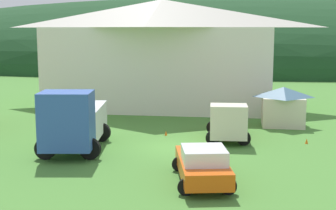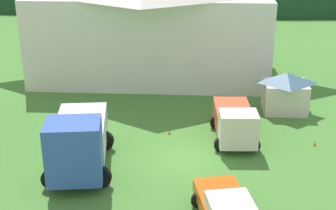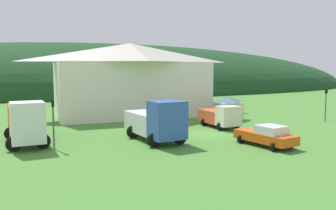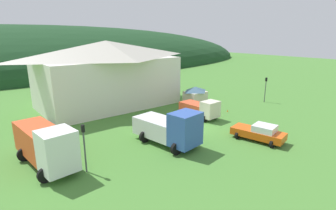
{
  "view_description": "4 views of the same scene",
  "coord_description": "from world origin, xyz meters",
  "px_view_note": "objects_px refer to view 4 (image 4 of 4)",
  "views": [
    {
      "loc": [
        3.46,
        -26.33,
        6.58
      ],
      "look_at": [
        -0.89,
        3.85,
        1.82
      ],
      "focal_mm": 51.88,
      "sensor_mm": 36.0,
      "label": 1
    },
    {
      "loc": [
        0.55,
        -23.11,
        12.52
      ],
      "look_at": [
        -1.03,
        3.79,
        1.62
      ],
      "focal_mm": 51.44,
      "sensor_mm": 36.0,
      "label": 2
    },
    {
      "loc": [
        -14.59,
        -27.99,
        6.0
      ],
      "look_at": [
        -1.95,
        4.59,
        2.29
      ],
      "focal_mm": 37.31,
      "sensor_mm": 36.0,
      "label": 3
    },
    {
      "loc": [
        -19.85,
        -19.0,
        10.02
      ],
      "look_at": [
        -1.83,
        3.08,
        2.31
      ],
      "focal_mm": 28.32,
      "sensor_mm": 36.0,
      "label": 4
    }
  ],
  "objects_px": {
    "light_truck_cream": "(201,109)",
    "traffic_cone_mid_row": "(227,112)",
    "depot_building": "(107,73)",
    "service_pickup_orange": "(259,132)",
    "heavy_rig_white": "(46,144)",
    "play_shed_cream": "(195,96)",
    "traffic_light_east": "(266,87)",
    "box_truck_blue": "(170,128)",
    "traffic_cone_near_pickup": "(174,123)",
    "traffic_light_west": "(84,143)"
  },
  "relations": [
    {
      "from": "light_truck_cream",
      "to": "traffic_cone_mid_row",
      "type": "relative_size",
      "value": 8.44
    },
    {
      "from": "depot_building",
      "to": "light_truck_cream",
      "type": "height_order",
      "value": "depot_building"
    },
    {
      "from": "service_pickup_orange",
      "to": "heavy_rig_white",
      "type": "bearing_deg",
      "value": -125.1
    },
    {
      "from": "light_truck_cream",
      "to": "traffic_cone_mid_row",
      "type": "height_order",
      "value": "light_truck_cream"
    },
    {
      "from": "play_shed_cream",
      "to": "traffic_light_east",
      "type": "relative_size",
      "value": 0.81
    },
    {
      "from": "light_truck_cream",
      "to": "traffic_light_east",
      "type": "distance_m",
      "value": 13.09
    },
    {
      "from": "box_truck_blue",
      "to": "traffic_light_east",
      "type": "relative_size",
      "value": 1.86
    },
    {
      "from": "traffic_cone_near_pickup",
      "to": "service_pickup_orange",
      "type": "bearing_deg",
      "value": -72.11
    },
    {
      "from": "depot_building",
      "to": "traffic_light_east",
      "type": "xyz_separation_m",
      "value": [
        18.96,
        -13.24,
        -2.38
      ]
    },
    {
      "from": "depot_building",
      "to": "traffic_light_west",
      "type": "height_order",
      "value": "depot_building"
    },
    {
      "from": "light_truck_cream",
      "to": "traffic_cone_near_pickup",
      "type": "bearing_deg",
      "value": -101.28
    },
    {
      "from": "play_shed_cream",
      "to": "heavy_rig_white",
      "type": "height_order",
      "value": "heavy_rig_white"
    },
    {
      "from": "depot_building",
      "to": "traffic_light_west",
      "type": "xyz_separation_m",
      "value": [
        -10.28,
        -16.38,
        -2.38
      ]
    },
    {
      "from": "play_shed_cream",
      "to": "box_truck_blue",
      "type": "bearing_deg",
      "value": -143.82
    },
    {
      "from": "service_pickup_orange",
      "to": "traffic_cone_near_pickup",
      "type": "distance_m",
      "value": 9.67
    },
    {
      "from": "depot_building",
      "to": "traffic_light_west",
      "type": "bearing_deg",
      "value": -122.1
    },
    {
      "from": "traffic_light_west",
      "to": "traffic_cone_near_pickup",
      "type": "relative_size",
      "value": 6.12
    },
    {
      "from": "heavy_rig_white",
      "to": "traffic_light_west",
      "type": "distance_m",
      "value": 3.41
    },
    {
      "from": "traffic_light_east",
      "to": "light_truck_cream",
      "type": "bearing_deg",
      "value": 176.99
    },
    {
      "from": "light_truck_cream",
      "to": "traffic_light_east",
      "type": "bearing_deg",
      "value": 84.08
    },
    {
      "from": "depot_building",
      "to": "traffic_light_west",
      "type": "relative_size",
      "value": 5.24
    },
    {
      "from": "service_pickup_orange",
      "to": "traffic_cone_mid_row",
      "type": "bearing_deg",
      "value": 134.53
    },
    {
      "from": "traffic_light_east",
      "to": "service_pickup_orange",
      "type": "bearing_deg",
      "value": -150.33
    },
    {
      "from": "depot_building",
      "to": "service_pickup_orange",
      "type": "distance_m",
      "value": 22.1
    },
    {
      "from": "traffic_light_east",
      "to": "traffic_cone_near_pickup",
      "type": "height_order",
      "value": "traffic_light_east"
    },
    {
      "from": "box_truck_blue",
      "to": "light_truck_cream",
      "type": "bearing_deg",
      "value": 108.12
    },
    {
      "from": "light_truck_cream",
      "to": "traffic_cone_near_pickup",
      "type": "height_order",
      "value": "light_truck_cream"
    },
    {
      "from": "service_pickup_orange",
      "to": "depot_building",
      "type": "bearing_deg",
      "value": -178.13
    },
    {
      "from": "play_shed_cream",
      "to": "traffic_light_west",
      "type": "distance_m",
      "value": 21.64
    },
    {
      "from": "traffic_light_east",
      "to": "traffic_cone_mid_row",
      "type": "distance_m",
      "value": 8.75
    },
    {
      "from": "box_truck_blue",
      "to": "traffic_light_east",
      "type": "xyz_separation_m",
      "value": [
        21.24,
        3.31,
        0.63
      ]
    },
    {
      "from": "service_pickup_orange",
      "to": "traffic_cone_mid_row",
      "type": "height_order",
      "value": "service_pickup_orange"
    },
    {
      "from": "traffic_light_west",
      "to": "depot_building",
      "type": "bearing_deg",
      "value": 57.9
    },
    {
      "from": "traffic_light_west",
      "to": "heavy_rig_white",
      "type": "bearing_deg",
      "value": 125.54
    },
    {
      "from": "play_shed_cream",
      "to": "service_pickup_orange",
      "type": "xyz_separation_m",
      "value": [
        -4.54,
        -13.29,
        -0.57
      ]
    },
    {
      "from": "depot_building",
      "to": "service_pickup_orange",
      "type": "relative_size",
      "value": 3.73
    },
    {
      "from": "heavy_rig_white",
      "to": "box_truck_blue",
      "type": "bearing_deg",
      "value": 68.59
    },
    {
      "from": "play_shed_cream",
      "to": "traffic_cone_mid_row",
      "type": "relative_size",
      "value": 4.94
    },
    {
      "from": "depot_building",
      "to": "traffic_cone_mid_row",
      "type": "relative_size",
      "value": 32.06
    },
    {
      "from": "play_shed_cream",
      "to": "box_truck_blue",
      "type": "height_order",
      "value": "box_truck_blue"
    },
    {
      "from": "box_truck_blue",
      "to": "traffic_cone_near_pickup",
      "type": "bearing_deg",
      "value": 128.39
    },
    {
      "from": "traffic_cone_near_pickup",
      "to": "light_truck_cream",
      "type": "bearing_deg",
      "value": -8.37
    },
    {
      "from": "heavy_rig_white",
      "to": "traffic_cone_mid_row",
      "type": "height_order",
      "value": "heavy_rig_white"
    },
    {
      "from": "light_truck_cream",
      "to": "traffic_cone_near_pickup",
      "type": "distance_m",
      "value": 4.05
    },
    {
      "from": "depot_building",
      "to": "traffic_cone_mid_row",
      "type": "bearing_deg",
      "value": -51.03
    },
    {
      "from": "traffic_light_east",
      "to": "play_shed_cream",
      "type": "bearing_deg",
      "value": 150.18
    },
    {
      "from": "light_truck_cream",
      "to": "traffic_cone_mid_row",
      "type": "distance_m",
      "value": 4.76
    },
    {
      "from": "service_pickup_orange",
      "to": "traffic_cone_mid_row",
      "type": "distance_m",
      "value": 9.85
    },
    {
      "from": "traffic_cone_near_pickup",
      "to": "box_truck_blue",
      "type": "bearing_deg",
      "value": -133.78
    },
    {
      "from": "depot_building",
      "to": "traffic_light_east",
      "type": "distance_m",
      "value": 23.25
    }
  ]
}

